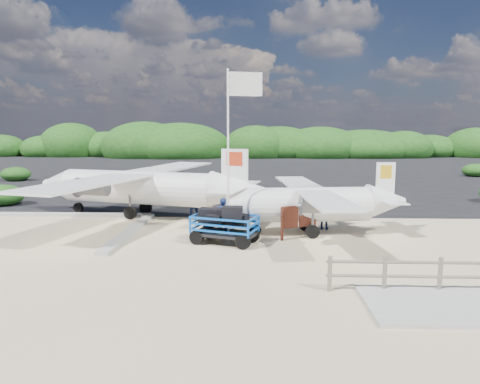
{
  "coord_description": "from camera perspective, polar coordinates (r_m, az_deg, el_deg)",
  "views": [
    {
      "loc": [
        0.93,
        -16.42,
        4.43
      ],
      "look_at": [
        0.22,
        3.52,
        1.53
      ],
      "focal_mm": 32.0,
      "sensor_mm": 36.0,
      "label": 1
    }
  ],
  "objects": [
    {
      "name": "vegetation_band",
      "position": [
        71.56,
        1.31,
        4.73
      ],
      "size": [
        124.0,
        8.0,
        4.4
      ],
      "primitive_type": null,
      "color": "#B2B2B2",
      "rests_on": "ground"
    },
    {
      "name": "crew_a",
      "position": [
        17.81,
        -2.27,
        -3.39
      ],
      "size": [
        0.66,
        0.49,
        1.66
      ],
      "primitive_type": "imported",
      "rotation": [
        0.0,
        0.0,
        2.98
      ],
      "color": "navy",
      "rests_on": "ground"
    },
    {
      "name": "ground",
      "position": [
        17.03,
        -1.16,
        -6.8
      ],
      "size": [
        160.0,
        160.0,
        0.0
      ],
      "primitive_type": "plane",
      "color": "beige"
    },
    {
      "name": "baggage_cart",
      "position": [
        16.96,
        -2.04,
        -6.87
      ],
      "size": [
        3.03,
        2.31,
        1.34
      ],
      "primitive_type": null,
      "rotation": [
        0.0,
        0.0,
        -0.33
      ],
      "color": "blue",
      "rests_on": "ground"
    },
    {
      "name": "lagoon",
      "position": [
        20.96,
        -26.38,
        -4.8
      ],
      "size": [
        9.0,
        7.0,
        0.4
      ],
      "primitive_type": null,
      "color": "#B2B2B2",
      "rests_on": "ground"
    },
    {
      "name": "signboard",
      "position": [
        17.82,
        7.78,
        -6.19
      ],
      "size": [
        1.64,
        0.86,
        1.42
      ],
      "primitive_type": null,
      "rotation": [
        0.0,
        0.0,
        0.43
      ],
      "color": "#4F2216",
      "rests_on": "ground"
    },
    {
      "name": "crew_b",
      "position": [
        21.77,
        -6.35,
        -1.37
      ],
      "size": [
        0.85,
        0.7,
        1.6
      ],
      "primitive_type": "imported",
      "rotation": [
        0.0,
        0.0,
        3.27
      ],
      "color": "navy",
      "rests_on": "ground"
    },
    {
      "name": "flagpole",
      "position": [
        17.05,
        -1.55,
        -6.78
      ],
      "size": [
        1.44,
        0.87,
        6.71
      ],
      "primitive_type": null,
      "rotation": [
        0.0,
        0.0,
        0.25
      ],
      "color": "white",
      "rests_on": "ground"
    },
    {
      "name": "walkway_pad",
      "position": [
        12.21,
        24.62,
        -13.78
      ],
      "size": [
        3.5,
        2.5,
        0.1
      ],
      "primitive_type": null,
      "color": "#B2B2B2",
      "rests_on": "ground"
    },
    {
      "name": "asphalt_apron",
      "position": [
        46.64,
        0.9,
        2.83
      ],
      "size": [
        90.0,
        50.0,
        0.04
      ],
      "primitive_type": null,
      "color": "#B2B2B2",
      "rests_on": "ground"
    },
    {
      "name": "fence",
      "position": [
        13.26,
        24.99,
        -12.05
      ],
      "size": [
        6.4,
        2.0,
        1.1
      ],
      "primitive_type": null,
      "color": "#B2B2B2",
      "rests_on": "ground"
    },
    {
      "name": "crew_c",
      "position": [
        19.47,
        11.26,
        -2.8
      ],
      "size": [
        0.94,
        0.66,
        1.48
      ],
      "primitive_type": "imported",
      "rotation": [
        0.0,
        0.0,
        2.76
      ],
      "color": "navy",
      "rests_on": "ground"
    },
    {
      "name": "aircraft_small",
      "position": [
        50.69,
        -13.89,
        3.03
      ],
      "size": [
        8.93,
        8.93,
        2.93
      ],
      "primitive_type": null,
      "rotation": [
        0.0,
        0.0,
        3.24
      ],
      "color": "#B2B2B2",
      "rests_on": "ground"
    },
    {
      "name": "aircraft_large",
      "position": [
        41.17,
        23.98,
        1.39
      ],
      "size": [
        18.45,
        18.45,
        4.5
      ],
      "primitive_type": null,
      "rotation": [
        0.0,
        0.0,
        2.87
      ],
      "color": "#B2B2B2",
      "rests_on": "ground"
    }
  ]
}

